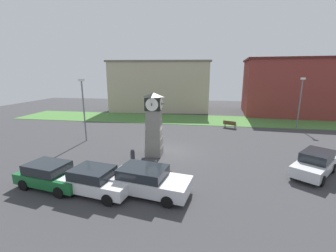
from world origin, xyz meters
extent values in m
plane|color=#38383A|center=(0.00, 0.00, 0.00)|extent=(78.11, 78.11, 0.00)
cube|color=gray|center=(-1.23, -0.90, 0.38)|extent=(1.30, 1.30, 0.75)
cube|color=gray|center=(-1.23, -0.90, 1.13)|extent=(1.25, 1.25, 0.75)
cube|color=gray|center=(-1.23, -0.90, 1.88)|extent=(1.19, 1.19, 0.75)
cube|color=gray|center=(-1.23, -0.90, 2.63)|extent=(1.14, 1.14, 0.75)
cube|color=gray|center=(-1.23, -0.90, 3.38)|extent=(1.09, 1.09, 0.75)
cube|color=black|center=(-1.23, -0.90, 4.28)|extent=(1.20, 1.20, 1.04)
cylinder|color=white|center=(-1.23, -0.28, 4.28)|extent=(0.99, 0.04, 0.99)
cube|color=black|center=(-1.23, -0.25, 4.28)|extent=(0.06, 0.18, 0.19)
cube|color=black|center=(-1.23, -0.25, 4.28)|extent=(0.04, 0.33, 0.23)
cylinder|color=white|center=(-1.23, -1.52, 4.28)|extent=(0.99, 0.04, 0.99)
cube|color=black|center=(-1.23, -1.56, 4.28)|extent=(0.06, 0.20, 0.16)
cube|color=black|center=(-1.23, -1.56, 4.28)|extent=(0.04, 0.28, 0.30)
cylinder|color=white|center=(-0.61, -0.90, 4.28)|extent=(0.04, 0.99, 0.99)
cube|color=black|center=(-0.58, -0.90, 4.28)|extent=(0.05, 0.06, 0.22)
cube|color=black|center=(-0.58, -0.90, 4.28)|extent=(0.37, 0.04, 0.07)
cylinder|color=white|center=(-1.85, -0.90, 4.28)|extent=(0.04, 0.99, 0.99)
cube|color=black|center=(-1.89, -0.90, 4.28)|extent=(0.21, 0.06, 0.16)
cube|color=black|center=(-1.89, -0.90, 4.28)|extent=(0.07, 0.04, 0.37)
pyramid|color=black|center=(-1.23, -0.90, 4.96)|extent=(1.26, 1.26, 0.33)
cylinder|color=brown|center=(0.87, -6.04, 0.45)|extent=(0.23, 0.23, 0.90)
sphere|color=brown|center=(0.87, -6.04, 0.94)|extent=(0.21, 0.21, 0.21)
cylinder|color=#333338|center=(-0.25, -4.82, 0.48)|extent=(0.23, 0.23, 0.97)
sphere|color=#333338|center=(-0.25, -4.82, 1.00)|extent=(0.21, 0.21, 0.21)
cylinder|color=#333338|center=(-1.28, -4.19, 0.42)|extent=(0.27, 0.27, 0.85)
sphere|color=#333338|center=(-1.28, -4.19, 0.89)|extent=(0.24, 0.24, 0.24)
cylinder|color=#333338|center=(-2.40, -3.04, 0.49)|extent=(0.32, 0.32, 0.97)
sphere|color=#333338|center=(-2.40, -3.04, 1.02)|extent=(0.28, 0.28, 0.28)
cube|color=#19602D|center=(-6.00, -7.12, 0.58)|extent=(4.41, 2.52, 0.62)
cube|color=#1E2328|center=(-6.31, -7.07, 1.17)|extent=(2.54, 2.06, 0.57)
cylinder|color=black|center=(-4.58, -6.49, 0.32)|extent=(0.67, 0.33, 0.64)
cylinder|color=black|center=(-4.88, -8.20, 0.32)|extent=(0.67, 0.33, 0.64)
cylinder|color=black|center=(-7.12, -6.04, 0.32)|extent=(0.67, 0.33, 0.64)
cylinder|color=black|center=(-7.42, -7.76, 0.32)|extent=(0.67, 0.33, 0.64)
cube|color=silver|center=(-3.03, -7.39, 0.59)|extent=(4.22, 2.53, 0.64)
cube|color=#1E2328|center=(-3.32, -7.34, 1.19)|extent=(2.44, 2.08, 0.55)
cylinder|color=black|center=(-1.67, -6.71, 0.32)|extent=(0.67, 0.33, 0.64)
cylinder|color=black|center=(-1.97, -8.48, 0.32)|extent=(0.67, 0.33, 0.64)
cylinder|color=black|center=(-4.09, -6.30, 0.32)|extent=(0.67, 0.33, 0.64)
cylinder|color=black|center=(-4.39, -8.06, 0.32)|extent=(0.67, 0.33, 0.64)
cube|color=silver|center=(-0.18, -6.98, 0.63)|extent=(4.86, 2.78, 0.73)
cube|color=#1E2328|center=(-0.51, -6.92, 1.26)|extent=(2.80, 2.26, 0.53)
cylinder|color=black|center=(1.39, -6.30, 0.32)|extent=(0.67, 0.33, 0.64)
cylinder|color=black|center=(1.05, -8.17, 0.32)|extent=(0.67, 0.33, 0.64)
cylinder|color=black|center=(-1.40, -5.79, 0.32)|extent=(0.67, 0.33, 0.64)
cylinder|color=black|center=(-1.74, -7.66, 0.32)|extent=(0.67, 0.33, 0.64)
cube|color=silver|center=(10.05, -2.89, 0.62)|extent=(4.02, 4.46, 0.70)
cube|color=#1E2328|center=(10.25, -2.64, 1.26)|extent=(2.71, 2.84, 0.59)
cylinder|color=black|center=(9.86, -4.45, 0.32)|extent=(0.57, 0.64, 0.64)
cylinder|color=black|center=(8.58, -3.45, 0.32)|extent=(0.57, 0.64, 0.64)
cylinder|color=black|center=(11.52, -2.34, 0.32)|extent=(0.57, 0.64, 0.64)
cylinder|color=black|center=(10.25, -1.34, 0.32)|extent=(0.57, 0.64, 0.64)
cube|color=brown|center=(5.99, 9.97, 0.45)|extent=(1.66, 1.14, 0.08)
cube|color=brown|center=(5.88, 9.74, 0.70)|extent=(1.47, 0.74, 0.40)
cylinder|color=#262628|center=(6.65, 9.88, 0.23)|extent=(0.06, 0.06, 0.45)
cylinder|color=#262628|center=(5.50, 10.42, 0.23)|extent=(0.06, 0.06, 0.45)
cylinder|color=#262628|center=(6.48, 9.51, 0.23)|extent=(0.06, 0.06, 0.45)
cylinder|color=#262628|center=(5.32, 10.06, 0.23)|extent=(0.06, 0.06, 0.45)
cylinder|color=slate|center=(-8.88, 1.98, 2.94)|extent=(0.14, 0.14, 5.88)
cube|color=silver|center=(-8.88, 1.98, 6.00)|extent=(0.50, 0.24, 0.24)
cylinder|color=slate|center=(14.15, 11.17, 2.95)|extent=(0.14, 0.14, 5.90)
cube|color=silver|center=(14.15, 11.17, 6.02)|extent=(0.50, 0.24, 0.24)
cube|color=#B7A88E|center=(-5.43, 23.08, 4.22)|extent=(17.77, 10.42, 8.45)
cube|color=#6E6455|center=(-5.43, 23.08, 8.60)|extent=(18.31, 10.73, 0.30)
cube|color=maroon|center=(17.39, 21.29, 4.31)|extent=(16.62, 10.96, 8.62)
cube|color=#4F1E1B|center=(17.39, 21.29, 8.77)|extent=(17.12, 11.29, 0.30)
cube|color=#477A38|center=(-2.04, 14.32, 0.02)|extent=(46.86, 7.38, 0.04)
camera|label=1|loc=(2.69, -18.11, 6.58)|focal=24.00mm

